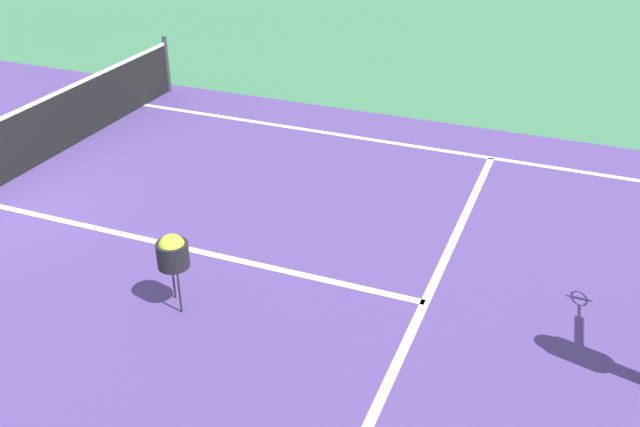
{
  "coord_description": "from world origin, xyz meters",
  "views": [
    {
      "loc": [
        -6.31,
        -7.7,
        4.61
      ],
      "look_at": [
        -0.23,
        -5.26,
        1.0
      ],
      "focal_mm": 39.98,
      "sensor_mm": 36.0,
      "label": 1
    }
  ],
  "objects": [
    {
      "name": "line_service_near",
      "position": [
        0.0,
        -6.4,
        0.0
      ],
      "size": [
        8.22,
        0.1,
        0.01
      ],
      "primitive_type": "cube",
      "color": "white",
      "rests_on": "ground_plane"
    },
    {
      "name": "line_center_service",
      "position": [
        0.0,
        -3.2,
        0.0
      ],
      "size": [
        0.1,
        6.4,
        0.01
      ],
      "primitive_type": "cube",
      "color": "white",
      "rests_on": "ground_plane"
    },
    {
      "name": "line_sideline_right",
      "position": [
        4.11,
        -5.95,
        0.0
      ],
      "size": [
        0.1,
        11.89,
        0.01
      ],
      "primitive_type": "cube",
      "color": "white",
      "rests_on": "ground_plane"
    },
    {
      "name": "ball_hopper",
      "position": [
        -1.03,
        -3.92,
        0.68
      ],
      "size": [
        0.34,
        0.34,
        0.87
      ],
      "color": "black",
      "rests_on": "ground_plane"
    }
  ]
}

